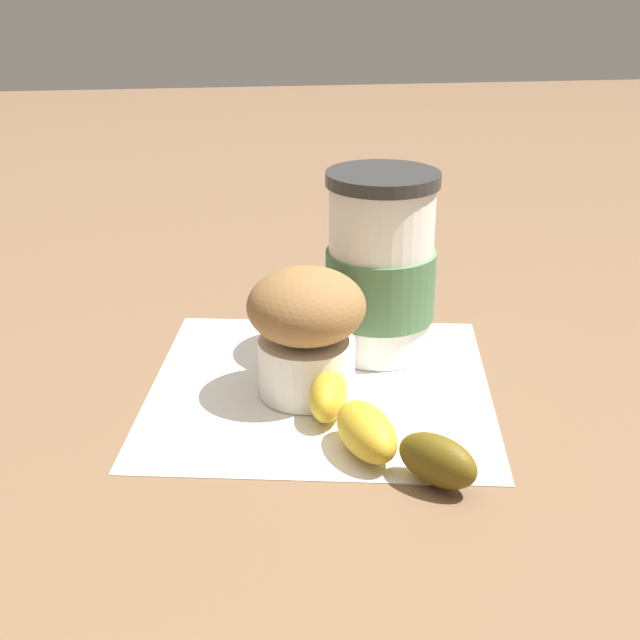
{
  "coord_description": "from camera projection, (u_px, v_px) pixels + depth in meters",
  "views": [
    {
      "loc": [
        0.58,
        -0.07,
        0.3
      ],
      "look_at": [
        0.0,
        0.0,
        0.05
      ],
      "focal_mm": 50.0,
      "sensor_mm": 36.0,
      "label": 1
    }
  ],
  "objects": [
    {
      "name": "banana",
      "position": [
        376.0,
        428.0,
        0.57
      ],
      "size": [
        0.15,
        0.1,
        0.03
      ],
      "color": "gold",
      "rests_on": "paper_napkin"
    },
    {
      "name": "ground_plane",
      "position": [
        320.0,
        388.0,
        0.66
      ],
      "size": [
        3.0,
        3.0,
        0.0
      ],
      "primitive_type": "plane",
      "color": "brown"
    },
    {
      "name": "muffin",
      "position": [
        306.0,
        328.0,
        0.63
      ],
      "size": [
        0.08,
        0.08,
        0.09
      ],
      "color": "white",
      "rests_on": "paper_napkin"
    },
    {
      "name": "paper_napkin",
      "position": [
        320.0,
        387.0,
        0.66
      ],
      "size": [
        0.29,
        0.29,
        0.0
      ],
      "primitive_type": "cube",
      "rotation": [
        0.0,
        0.0,
        -0.18
      ],
      "color": "white",
      "rests_on": "ground_plane"
    },
    {
      "name": "coffee_cup",
      "position": [
        381.0,
        270.0,
        0.69
      ],
      "size": [
        0.09,
        0.09,
        0.15
      ],
      "color": "white",
      "rests_on": "paper_napkin"
    }
  ]
}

